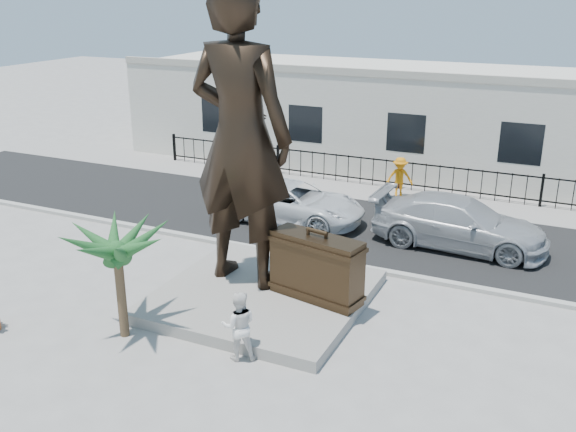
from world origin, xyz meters
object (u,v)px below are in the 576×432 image
at_px(car_white, 293,202).
at_px(tourist, 239,326).
at_px(suitcase, 316,267).
at_px(statue, 240,137).

bearing_deg(car_white, tourist, -161.88).
xyz_separation_m(suitcase, car_white, (-3.25, 5.69, -0.43)).
bearing_deg(tourist, suitcase, -131.90).
bearing_deg(car_white, statue, -168.35).
relative_size(suitcase, tourist, 1.49).
relative_size(statue, suitcase, 3.28).
xyz_separation_m(statue, car_white, (-1.00, 5.43, -3.53)).
bearing_deg(tourist, statue, -92.55).
relative_size(tourist, car_white, 0.32).
xyz_separation_m(tourist, car_white, (-2.61, 8.60, -0.09)).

